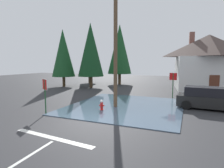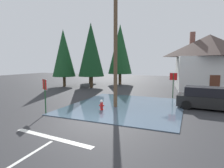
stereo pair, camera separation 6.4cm
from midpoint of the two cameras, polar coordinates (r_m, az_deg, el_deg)
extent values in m
cube|color=#2D2D30|center=(10.80, -8.85, -11.83)|extent=(80.00, 80.00, 0.10)
cube|color=#4C6075|center=(14.59, 4.10, -6.62)|extent=(8.23, 8.84, 0.05)
cube|color=silver|center=(9.13, -17.77, -15.18)|extent=(4.42, 0.72, 0.01)
cube|color=silver|center=(7.70, -25.17, -19.75)|extent=(0.30, 3.10, 0.01)
cylinder|color=#1E4C28|center=(12.96, -19.63, -3.67)|extent=(0.08, 0.08, 2.26)
cube|color=white|center=(12.85, -19.77, -0.13)|extent=(0.62, 0.33, 0.69)
cube|color=red|center=(12.85, -19.77, -0.13)|extent=(0.59, 0.32, 0.65)
cylinder|color=red|center=(13.32, -3.26, -7.79)|extent=(0.27, 0.27, 0.09)
cylinder|color=red|center=(13.25, -3.27, -6.56)|extent=(0.20, 0.20, 0.50)
sphere|color=white|center=(13.18, -3.28, -5.25)|extent=(0.22, 0.22, 0.22)
cylinder|color=red|center=(13.31, -3.83, -6.40)|extent=(0.09, 0.08, 0.08)
cylinder|color=red|center=(13.18, -2.70, -6.51)|extent=(0.09, 0.08, 0.08)
cylinder|color=red|center=(13.12, -3.54, -6.59)|extent=(0.10, 0.09, 0.10)
cylinder|color=brown|center=(13.97, 0.94, 13.27)|extent=(0.28, 0.28, 9.96)
cylinder|color=#1E4C28|center=(18.64, 17.80, -0.44)|extent=(0.08, 0.08, 2.36)
cube|color=white|center=(18.56, 17.90, 2.17)|extent=(0.70, 0.07, 0.70)
cube|color=red|center=(18.56, 17.90, 2.17)|extent=(0.66, 0.08, 0.66)
cube|color=silver|center=(26.08, 26.78, 2.94)|extent=(8.04, 7.44, 4.06)
pyramid|color=#473833|center=(26.13, 27.16, 10.28)|extent=(8.69, 8.03, 2.64)
cube|color=brown|center=(27.01, 22.87, 11.74)|extent=(0.68, 0.68, 2.37)
cube|color=#592D1E|center=(22.99, 28.38, -0.11)|extent=(1.00, 0.20, 2.00)
cube|color=black|center=(15.27, 27.17, -4.67)|extent=(4.42, 2.01, 0.78)
cube|color=black|center=(15.16, 26.01, -1.98)|extent=(2.69, 1.68, 0.64)
cylinder|color=black|center=(16.19, 21.91, -4.69)|extent=(0.65, 0.27, 0.64)
cylinder|color=black|center=(14.53, 21.34, -5.91)|extent=(0.65, 0.27, 0.64)
cylinder|color=#4C3823|center=(25.38, -6.42, 0.65)|extent=(0.42, 0.42, 1.53)
cone|color=#143D1E|center=(25.31, -6.54, 10.25)|extent=(3.40, 3.40, 6.96)
cylinder|color=#4C3823|center=(27.22, -14.37, 0.76)|extent=(0.39, 0.39, 1.41)
cone|color=#194723|center=(27.13, -14.61, 9.04)|extent=(3.14, 3.14, 6.44)
cylinder|color=#4C3823|center=(31.04, -6.90, 1.31)|extent=(0.31, 0.31, 1.11)
cone|color=#1E5128|center=(30.92, -6.98, 7.00)|extent=(2.46, 2.46, 5.05)
cylinder|color=#4C3823|center=(29.35, 2.22, 1.58)|extent=(0.46, 0.46, 1.64)
cone|color=#194723|center=(29.32, 2.26, 10.48)|extent=(3.64, 3.64, 7.46)
camera|label=1|loc=(0.03, -90.13, -0.01)|focal=30.29mm
camera|label=2|loc=(0.03, 89.87, 0.01)|focal=30.29mm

